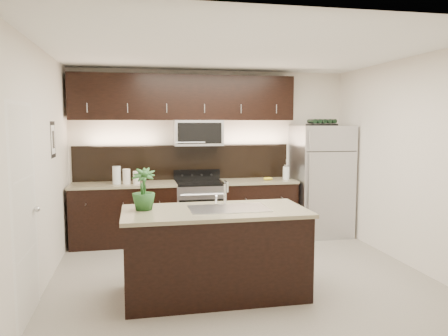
% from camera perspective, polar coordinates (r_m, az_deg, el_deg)
% --- Properties ---
extents(ground, '(4.50, 4.50, 0.00)m').
position_cam_1_polar(ground, '(5.53, 2.00, -13.73)').
color(ground, gray).
rests_on(ground, ground).
extents(room_walls, '(4.52, 4.02, 2.71)m').
position_cam_1_polar(room_walls, '(5.15, 0.96, 4.08)').
color(room_walls, silver).
rests_on(room_walls, ground).
extents(counter_run, '(3.51, 0.65, 0.94)m').
position_cam_1_polar(counter_run, '(6.94, -4.92, -5.64)').
color(counter_run, black).
rests_on(counter_run, ground).
extents(upper_fixtures, '(3.49, 0.40, 1.66)m').
position_cam_1_polar(upper_fixtures, '(6.95, -4.97, 8.22)').
color(upper_fixtures, black).
rests_on(upper_fixtures, counter_run).
extents(island, '(1.96, 0.96, 0.94)m').
position_cam_1_polar(island, '(4.80, -1.17, -10.91)').
color(island, black).
rests_on(island, ground).
extents(sink_faucet, '(0.84, 0.50, 0.28)m').
position_cam_1_polar(sink_faucet, '(4.72, 0.60, -5.14)').
color(sink_faucet, silver).
rests_on(sink_faucet, island).
extents(refrigerator, '(0.87, 0.79, 1.81)m').
position_cam_1_polar(refrigerator, '(7.39, 12.49, -1.62)').
color(refrigerator, '#B2B2B7').
rests_on(refrigerator, ground).
extents(wine_rack, '(0.45, 0.28, 0.10)m').
position_cam_1_polar(wine_rack, '(7.33, 12.66, 5.81)').
color(wine_rack, black).
rests_on(wine_rack, refrigerator).
extents(plant, '(0.29, 0.29, 0.44)m').
position_cam_1_polar(plant, '(4.70, -10.48, -2.73)').
color(plant, '#214D1E').
rests_on(plant, island).
extents(canisters, '(0.40, 0.16, 0.27)m').
position_cam_1_polar(canisters, '(6.74, -12.91, -1.04)').
color(canisters, silver).
rests_on(canisters, counter_run).
extents(french_press, '(0.11, 0.11, 0.32)m').
position_cam_1_polar(french_press, '(7.16, 8.12, -0.55)').
color(french_press, silver).
rests_on(french_press, counter_run).
extents(bananas, '(0.19, 0.17, 0.05)m').
position_cam_1_polar(bananas, '(7.03, 5.38, -1.41)').
color(bananas, yellow).
rests_on(bananas, counter_run).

